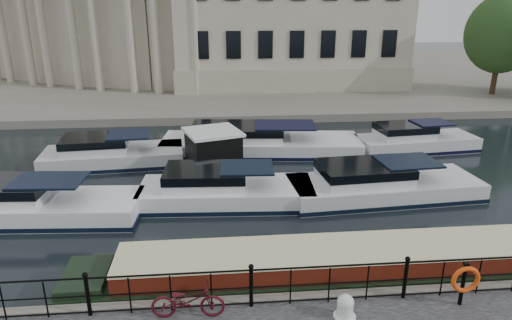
{
  "coord_description": "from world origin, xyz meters",
  "views": [
    {
      "loc": [
        -0.74,
        -11.97,
        7.89
      ],
      "look_at": [
        0.5,
        2.0,
        3.0
      ],
      "focal_mm": 32.0,
      "sensor_mm": 36.0,
      "label": 1
    }
  ],
  "objects_px": {
    "bicycle": "(188,300)",
    "mooring_bollard": "(345,307)",
    "life_ring_post": "(465,280)",
    "narrowboat": "(330,273)",
    "harbour_hut": "(213,154)"
  },
  "relations": [
    {
      "from": "mooring_bollard",
      "to": "harbour_hut",
      "type": "relative_size",
      "value": 0.16
    },
    {
      "from": "life_ring_post",
      "to": "narrowboat",
      "type": "xyz_separation_m",
      "value": [
        -2.9,
        2.04,
        -0.95
      ]
    },
    {
      "from": "bicycle",
      "to": "mooring_bollard",
      "type": "distance_m",
      "value": 3.84
    },
    {
      "from": "mooring_bollard",
      "to": "harbour_hut",
      "type": "distance_m",
      "value": 12.23
    },
    {
      "from": "mooring_bollard",
      "to": "narrowboat",
      "type": "relative_size",
      "value": 0.04
    },
    {
      "from": "life_ring_post",
      "to": "harbour_hut",
      "type": "distance_m",
      "value": 13.23
    },
    {
      "from": "bicycle",
      "to": "harbour_hut",
      "type": "bearing_deg",
      "value": -0.32
    },
    {
      "from": "bicycle",
      "to": "harbour_hut",
      "type": "relative_size",
      "value": 0.45
    },
    {
      "from": "bicycle",
      "to": "life_ring_post",
      "type": "distance_m",
      "value": 6.91
    },
    {
      "from": "harbour_hut",
      "to": "bicycle",
      "type": "bearing_deg",
      "value": -110.86
    },
    {
      "from": "life_ring_post",
      "to": "narrowboat",
      "type": "bearing_deg",
      "value": 144.81
    },
    {
      "from": "bicycle",
      "to": "mooring_bollard",
      "type": "bearing_deg",
      "value": -92.43
    },
    {
      "from": "bicycle",
      "to": "narrowboat",
      "type": "xyz_separation_m",
      "value": [
        4.0,
        1.85,
        -0.66
      ]
    },
    {
      "from": "narrowboat",
      "to": "harbour_hut",
      "type": "relative_size",
      "value": 3.8
    },
    {
      "from": "bicycle",
      "to": "life_ring_post",
      "type": "relative_size",
      "value": 1.47
    }
  ]
}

